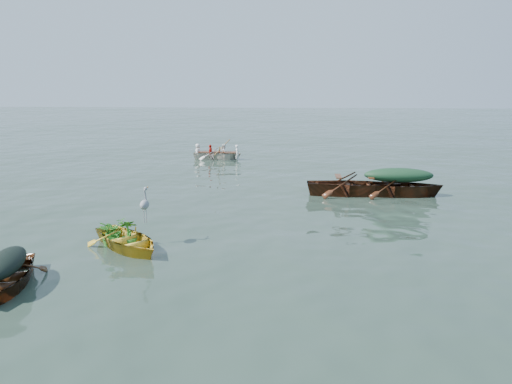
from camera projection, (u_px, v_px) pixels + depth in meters
The scene contains 13 objects.
ground at pixel (280, 233), 13.69m from camera, with size 140.00×140.00×0.00m, color #2B3C32.
yellow_dinghy at pixel (128, 249), 12.35m from camera, with size 1.37×3.15×0.85m, color gold.
dark_covered_boat at pixel (9, 287), 10.05m from camera, with size 1.19×3.20×0.77m, color #482610.
green_tarp_boat at pixel (397, 196), 18.14m from camera, with size 1.40×4.49×1.06m, color #43200F.
open_wooden_boat at pixel (353, 195), 18.26m from camera, with size 1.47×4.73×1.13m, color #4E2413.
rowed_boat at pixel (218, 159), 26.83m from camera, with size 1.09×3.62×0.82m, color white.
dark_tarp_cover at pixel (5, 260), 9.93m from camera, with size 0.65×1.76×0.40m, color black.
green_tarp_cover at pixel (399, 175), 17.97m from camera, with size 0.77×2.47×0.52m, color #15351E.
thwart_benches at pixel (354, 180), 18.14m from camera, with size 0.88×2.37×0.04m, color #4B2411, non-canonical shape.
heron at pixel (145, 210), 12.56m from camera, with size 0.28×0.40×0.92m, color #92949A, non-canonical shape.
dinghy_weeds at pixel (117, 216), 12.62m from camera, with size 0.70×0.90×0.60m, color #286119.
rowers at pixel (217, 145), 26.66m from camera, with size 0.98×2.53×0.76m, color white.
oars at pixel (217, 151), 26.73m from camera, with size 2.60×0.60×0.06m, color #9E6F3B, non-canonical shape.
Camera 1 is at (0.32, -13.14, 4.03)m, focal length 35.00 mm.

